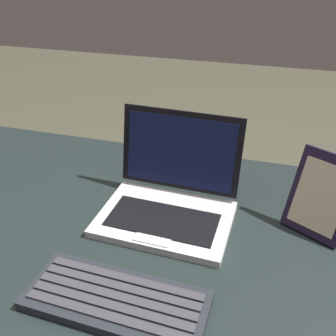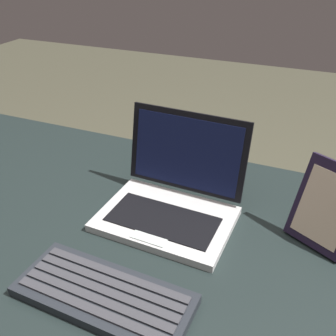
{
  "view_description": "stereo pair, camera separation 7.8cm",
  "coord_description": "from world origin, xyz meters",
  "views": [
    {
      "loc": [
        0.24,
        -0.6,
        1.29
      ],
      "look_at": [
        0.05,
        0.04,
        0.89
      ],
      "focal_mm": 40.64,
      "sensor_mm": 36.0,
      "label": 1
    },
    {
      "loc": [
        0.31,
        -0.57,
        1.29
      ],
      "look_at": [
        0.05,
        0.04,
        0.89
      ],
      "focal_mm": 40.64,
      "sensor_mm": 36.0,
      "label": 2
    }
  ],
  "objects": [
    {
      "name": "desk",
      "position": [
        0.0,
        0.0,
        0.67
      ],
      "size": [
        1.55,
        0.8,
        0.73
      ],
      "color": "black",
      "rests_on": "ground"
    },
    {
      "name": "laptop_front",
      "position": [
        0.04,
        0.09,
        0.77
      ],
      "size": [
        0.31,
        0.26,
        0.22
      ],
      "color": "beige",
      "rests_on": "desk"
    },
    {
      "name": "photo_frame",
      "position": [
        0.37,
        0.12,
        0.82
      ],
      "size": [
        0.14,
        0.12,
        0.18
      ],
      "color": "black",
      "rests_on": "desk"
    },
    {
      "name": "external_keyboard",
      "position": [
        0.02,
        -0.19,
        0.74
      ],
      "size": [
        0.33,
        0.15,
        0.02
      ],
      "color": "#21252B",
      "rests_on": "desk"
    }
  ]
}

